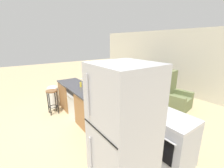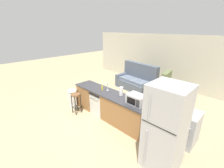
{
  "view_description": "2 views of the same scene",
  "coord_description": "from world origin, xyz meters",
  "px_view_note": "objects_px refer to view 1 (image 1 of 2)",
  "views": [
    {
      "loc": [
        3.6,
        -1.62,
        2.15
      ],
      "look_at": [
        0.24,
        0.79,
        0.95
      ],
      "focal_mm": 24.0,
      "sensor_mm": 36.0,
      "label": 1
    },
    {
      "loc": [
        3.35,
        -3.11,
        2.88
      ],
      "look_at": [
        -0.03,
        0.33,
        1.07
      ],
      "focal_mm": 24.0,
      "sensor_mm": 36.0,
      "label": 2
    }
  ],
  "objects_px": {
    "dishwasher": "(80,102)",
    "stove_range": "(170,140)",
    "bar_stool": "(52,97)",
    "armchair": "(173,98)",
    "refrigerator": "(123,138)",
    "kettle": "(160,111)",
    "soap_bottle": "(81,84)",
    "trash_bin": "(53,96)",
    "couch": "(137,84)",
    "paper_towel_roll": "(97,88)",
    "microwave": "(109,97)"
  },
  "relations": [
    {
      "from": "stove_range",
      "to": "bar_stool",
      "type": "bearing_deg",
      "value": -159.81
    },
    {
      "from": "dishwasher",
      "to": "refrigerator",
      "type": "bearing_deg",
      "value": -11.93
    },
    {
      "from": "microwave",
      "to": "soap_bottle",
      "type": "xyz_separation_m",
      "value": [
        -1.43,
        0.02,
        -0.07
      ]
    },
    {
      "from": "stove_range",
      "to": "soap_bottle",
      "type": "relative_size",
      "value": 5.11
    },
    {
      "from": "stove_range",
      "to": "couch",
      "type": "relative_size",
      "value": 0.43
    },
    {
      "from": "bar_stool",
      "to": "armchair",
      "type": "bearing_deg",
      "value": 60.51
    },
    {
      "from": "bar_stool",
      "to": "trash_bin",
      "type": "distance_m",
      "value": 0.52
    },
    {
      "from": "armchair",
      "to": "stove_range",
      "type": "bearing_deg",
      "value": -58.67
    },
    {
      "from": "couch",
      "to": "stove_range",
      "type": "bearing_deg",
      "value": -36.02
    },
    {
      "from": "bar_stool",
      "to": "soap_bottle",
      "type": "bearing_deg",
      "value": 43.97
    },
    {
      "from": "soap_bottle",
      "to": "armchair",
      "type": "height_order",
      "value": "armchair"
    },
    {
      "from": "kettle",
      "to": "trash_bin",
      "type": "distance_m",
      "value": 3.68
    },
    {
      "from": "refrigerator",
      "to": "kettle",
      "type": "xyz_separation_m",
      "value": [
        -0.17,
        0.97,
        0.03
      ]
    },
    {
      "from": "bar_stool",
      "to": "couch",
      "type": "height_order",
      "value": "couch"
    },
    {
      "from": "kettle",
      "to": "bar_stool",
      "type": "distance_m",
      "value": 3.25
    },
    {
      "from": "refrigerator",
      "to": "armchair",
      "type": "bearing_deg",
      "value": 111.99
    },
    {
      "from": "dishwasher",
      "to": "trash_bin",
      "type": "xyz_separation_m",
      "value": [
        -1.08,
        -0.49,
        -0.04
      ]
    },
    {
      "from": "bar_stool",
      "to": "kettle",
      "type": "bearing_deg",
      "value": 19.11
    },
    {
      "from": "armchair",
      "to": "dishwasher",
      "type": "bearing_deg",
      "value": -115.3
    },
    {
      "from": "microwave",
      "to": "kettle",
      "type": "relative_size",
      "value": 2.44
    },
    {
      "from": "refrigerator",
      "to": "couch",
      "type": "height_order",
      "value": "refrigerator"
    },
    {
      "from": "dishwasher",
      "to": "stove_range",
      "type": "xyz_separation_m",
      "value": [
        2.6,
        0.55,
        0.03
      ]
    },
    {
      "from": "stove_range",
      "to": "bar_stool",
      "type": "xyz_separation_m",
      "value": [
        -3.21,
        -1.18,
        0.08
      ]
    },
    {
      "from": "refrigerator",
      "to": "microwave",
      "type": "distance_m",
      "value": 1.24
    },
    {
      "from": "refrigerator",
      "to": "armchair",
      "type": "distance_m",
      "value": 3.57
    },
    {
      "from": "paper_towel_roll",
      "to": "bar_stool",
      "type": "relative_size",
      "value": 0.38
    },
    {
      "from": "dishwasher",
      "to": "armchair",
      "type": "distance_m",
      "value": 3.0
    },
    {
      "from": "paper_towel_roll",
      "to": "armchair",
      "type": "bearing_deg",
      "value": 80.15
    },
    {
      "from": "dishwasher",
      "to": "kettle",
      "type": "xyz_separation_m",
      "value": [
        2.43,
        0.42,
        0.56
      ]
    },
    {
      "from": "refrigerator",
      "to": "kettle",
      "type": "height_order",
      "value": "refrigerator"
    },
    {
      "from": "stove_range",
      "to": "soap_bottle",
      "type": "xyz_separation_m",
      "value": [
        -2.54,
        -0.53,
        0.52
      ]
    },
    {
      "from": "microwave",
      "to": "trash_bin",
      "type": "height_order",
      "value": "microwave"
    },
    {
      "from": "stove_range",
      "to": "trash_bin",
      "type": "relative_size",
      "value": 1.22
    },
    {
      "from": "bar_stool",
      "to": "trash_bin",
      "type": "relative_size",
      "value": 1.0
    },
    {
      "from": "stove_range",
      "to": "trash_bin",
      "type": "xyz_separation_m",
      "value": [
        -3.68,
        -1.04,
        -0.07
      ]
    },
    {
      "from": "trash_bin",
      "to": "couch",
      "type": "distance_m",
      "value": 3.3
    },
    {
      "from": "soap_bottle",
      "to": "bar_stool",
      "type": "xyz_separation_m",
      "value": [
        -0.67,
        -0.65,
        -0.44
      ]
    },
    {
      "from": "paper_towel_roll",
      "to": "kettle",
      "type": "bearing_deg",
      "value": 10.98
    },
    {
      "from": "bar_stool",
      "to": "couch",
      "type": "distance_m",
      "value": 3.39
    },
    {
      "from": "refrigerator",
      "to": "armchair",
      "type": "height_order",
      "value": "refrigerator"
    },
    {
      "from": "microwave",
      "to": "trash_bin",
      "type": "distance_m",
      "value": 2.7
    },
    {
      "from": "paper_towel_roll",
      "to": "couch",
      "type": "relative_size",
      "value": 0.14
    },
    {
      "from": "paper_towel_roll",
      "to": "soap_bottle",
      "type": "distance_m",
      "value": 0.78
    },
    {
      "from": "couch",
      "to": "soap_bottle",
      "type": "bearing_deg",
      "value": -79.91
    },
    {
      "from": "soap_bottle",
      "to": "bar_stool",
      "type": "distance_m",
      "value": 1.03
    },
    {
      "from": "trash_bin",
      "to": "microwave",
      "type": "bearing_deg",
      "value": 10.73
    },
    {
      "from": "soap_bottle",
      "to": "microwave",
      "type": "bearing_deg",
      "value": -0.68
    },
    {
      "from": "dishwasher",
      "to": "trash_bin",
      "type": "distance_m",
      "value": 1.19
    },
    {
      "from": "trash_bin",
      "to": "armchair",
      "type": "xyz_separation_m",
      "value": [
        2.36,
        3.2,
        -0.03
      ]
    },
    {
      "from": "couch",
      "to": "armchair",
      "type": "height_order",
      "value": "couch"
    }
  ]
}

